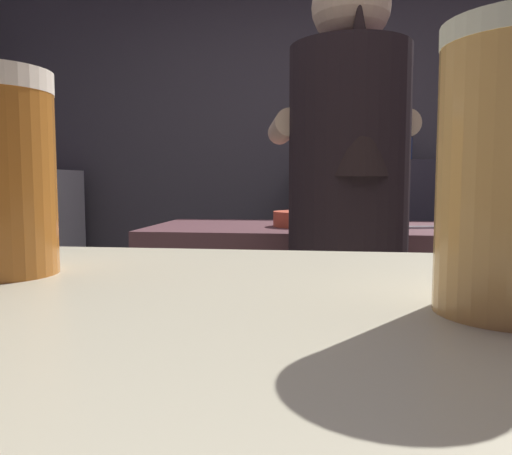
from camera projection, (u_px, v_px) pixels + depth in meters
The scene contains 9 objects.
wall_back at pixel (330, 146), 3.41m from camera, with size 5.20×0.10×2.70m, color #4D474F.
prep_counter at pixel (428, 351), 1.91m from camera, with size 2.10×0.60×0.94m, color #553337.
back_shelf at pixel (375, 260), 3.16m from camera, with size 0.99×0.36×1.24m, color #34313D.
mini_fridge at pixel (18, 261), 3.29m from camera, with size 0.67×0.58×1.18m.
bartender at pixel (348, 224), 1.45m from camera, with size 0.47×0.54×1.70m.
mixing_bowl at pixel (301, 219), 1.90m from camera, with size 0.21×0.21×0.06m, color #CF4F35.
chefs_knife at pixel (421, 227), 1.82m from camera, with size 0.24×0.03×0.01m, color silver.
bottle_vinegar at pixel (395, 150), 3.16m from camera, with size 0.06×0.06×0.18m.
bottle_hot_sauce at pixel (406, 147), 3.06m from camera, with size 0.07×0.07×0.20m.
Camera 1 is at (-0.06, -1.28, 1.11)m, focal length 35.51 mm.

